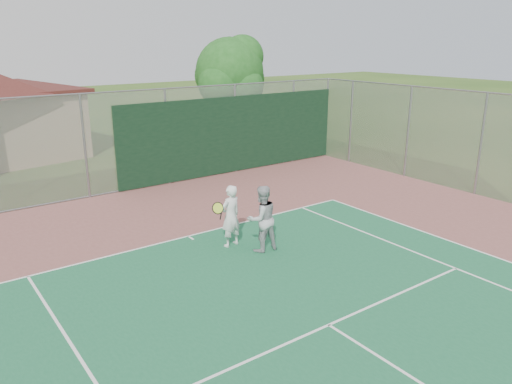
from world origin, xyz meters
The scene contains 5 objects.
back_fence centered at (2.11, 16.98, 1.67)m, with size 20.08×0.11×3.53m.
side_fence_right centered at (10.00, 12.50, 1.75)m, with size 0.08×9.00×3.50m.
tree centered at (7.58, 21.15, 3.56)m, with size 3.88×3.68×5.41m.
player_white_front centered at (0.59, 10.65, 0.83)m, with size 1.06×0.70×1.63m.
player_grey_back centered at (1.07, 9.95, 0.85)m, with size 0.87×0.70×1.71m.
Camera 1 is at (-5.96, 0.55, 5.16)m, focal length 35.00 mm.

